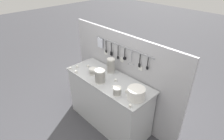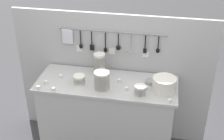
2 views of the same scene
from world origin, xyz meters
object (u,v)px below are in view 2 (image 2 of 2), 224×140
(cup_front_left, at_px, (54,89))
(cup_by_caddy, at_px, (46,82))
(plate_stack, at_px, (164,85))
(steel_mixing_bowl, at_px, (150,82))
(bowl_stack_nested_right, at_px, (140,91))
(cup_edge_far, at_px, (119,81))
(cup_front_right, at_px, (126,89))
(cup_edge_near, at_px, (38,87))
(cup_mid_row, at_px, (147,88))
(cup_back_left, at_px, (169,101))
(bowl_stack_tall_left, at_px, (79,80))
(cup_centre, at_px, (61,76))
(bowl_stack_wide_centre, at_px, (102,81))
(bowl_stack_back_corner, at_px, (99,64))

(cup_front_left, bearing_deg, cup_by_caddy, 139.07)
(plate_stack, height_order, steel_mixing_bowl, plate_stack)
(bowl_stack_nested_right, height_order, cup_edge_far, bowl_stack_nested_right)
(cup_front_right, bearing_deg, cup_edge_near, -171.06)
(cup_front_right, xyz_separation_m, cup_mid_row, (0.21, 0.06, 0.00))
(cup_back_left, distance_m, cup_mid_row, 0.31)
(cup_edge_far, bearing_deg, cup_front_left, -155.48)
(bowl_stack_tall_left, bearing_deg, cup_back_left, -10.21)
(cup_edge_near, bearing_deg, bowl_stack_tall_left, 24.60)
(cup_by_caddy, distance_m, cup_back_left, 1.34)
(plate_stack, bearing_deg, cup_front_left, -170.08)
(cup_by_caddy, bearing_deg, bowl_stack_tall_left, 11.21)
(cup_front_left, distance_m, cup_edge_near, 0.17)
(plate_stack, height_order, cup_centre, plate_stack)
(plate_stack, bearing_deg, cup_edge_far, 168.87)
(bowl_stack_nested_right, xyz_separation_m, steel_mixing_bowl, (0.08, 0.26, -0.04))
(bowl_stack_nested_right, height_order, steel_mixing_bowl, bowl_stack_nested_right)
(bowl_stack_wide_centre, height_order, cup_mid_row, bowl_stack_wide_centre)
(cup_centre, xyz_separation_m, cup_back_left, (1.22, -0.26, 0.00))
(bowl_stack_nested_right, xyz_separation_m, cup_mid_row, (0.06, 0.14, -0.04))
(bowl_stack_tall_left, bearing_deg, plate_stack, 1.06)
(bowl_stack_wide_centre, bearing_deg, cup_back_left, -8.30)
(cup_mid_row, bearing_deg, bowl_stack_back_corner, 157.80)
(cup_front_right, bearing_deg, cup_back_left, -16.98)
(cup_centre, bearing_deg, cup_edge_near, -120.50)
(cup_edge_far, relative_size, cup_edge_near, 1.00)
(bowl_stack_back_corner, relative_size, cup_mid_row, 6.68)
(steel_mixing_bowl, height_order, cup_edge_far, steel_mixing_bowl)
(cup_centre, relative_size, cup_back_left, 1.00)
(bowl_stack_nested_right, height_order, cup_centre, bowl_stack_nested_right)
(steel_mixing_bowl, bearing_deg, cup_centre, -176.33)
(cup_by_caddy, bearing_deg, cup_edge_far, 13.32)
(cup_by_caddy, relative_size, cup_edge_near, 1.00)
(plate_stack, xyz_separation_m, cup_front_right, (-0.39, -0.05, -0.06))
(cup_edge_far, bearing_deg, cup_back_left, -27.51)
(bowl_stack_wide_centre, distance_m, cup_front_left, 0.52)
(plate_stack, bearing_deg, bowl_stack_back_corner, 162.33)
(bowl_stack_tall_left, xyz_separation_m, cup_by_caddy, (-0.36, -0.07, -0.03))
(cup_back_left, bearing_deg, bowl_stack_back_corner, 151.99)
(steel_mixing_bowl, bearing_deg, cup_front_left, -161.50)
(bowl_stack_back_corner, distance_m, cup_centre, 0.46)
(steel_mixing_bowl, bearing_deg, cup_front_right, -141.92)
(steel_mixing_bowl, xyz_separation_m, cup_by_caddy, (-1.12, -0.22, -0.00))
(bowl_stack_back_corner, xyz_separation_m, cup_centre, (-0.41, -0.17, -0.11))
(cup_edge_near, bearing_deg, bowl_stack_back_corner, 37.51)
(plate_stack, bearing_deg, cup_edge_near, -171.35)
(cup_edge_far, bearing_deg, bowl_stack_tall_left, -164.90)
(bowl_stack_tall_left, height_order, cup_by_caddy, bowl_stack_tall_left)
(bowl_stack_back_corner, xyz_separation_m, cup_edge_near, (-0.57, -0.44, -0.11))
(plate_stack, relative_size, cup_by_caddy, 6.47)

